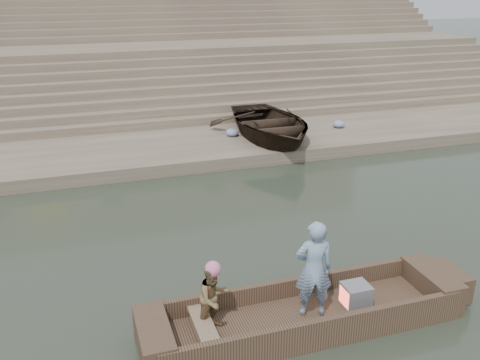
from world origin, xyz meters
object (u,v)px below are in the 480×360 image
main_rowboat (304,320)px  standing_man (314,269)px  beached_rowboat (270,124)px  television (355,295)px  rowing_man (214,298)px

main_rowboat → standing_man: standing_man is taller
beached_rowboat → standing_man: bearing=-106.6°
television → standing_man: bearing=179.3°
main_rowboat → television: (0.96, -0.00, 0.31)m
standing_man → television: (0.83, -0.01, -0.67)m
rowing_man → main_rowboat: bearing=-25.4°
rowing_man → beached_rowboat: size_ratio=0.24×
main_rowboat → rowing_man: size_ratio=4.24×
rowing_man → television: size_ratio=2.56×
main_rowboat → standing_man: size_ratio=2.88×
beached_rowboat → television: bearing=-101.9°
television → beached_rowboat: bearing=77.6°
television → rowing_man: bearing=177.2°
rowing_man → standing_man: bearing=-24.7°
rowing_man → beached_rowboat: (4.62, 9.41, 0.10)m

